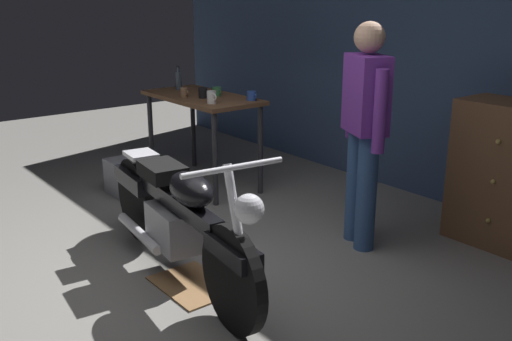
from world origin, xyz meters
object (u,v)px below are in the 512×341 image
Objects in this scene: mug_white_ceramic at (212,97)px; mug_blue_enamel at (252,96)px; person_standing at (365,126)px; wooden_dresser at (510,176)px; mug_brown_stoneware at (184,92)px; bottle at (178,80)px; mug_green_speckled at (217,91)px; mug_black_matte at (203,93)px; motorcycle at (176,215)px; storage_bin at (129,178)px.

mug_blue_enamel is (0.10, 0.38, -0.01)m from mug_white_ceramic.
person_standing is 1.16m from wooden_dresser.
mug_white_ceramic is at bearing 2.81° from mug_brown_stoneware.
bottle is at bearing 155.68° from mug_brown_stoneware.
mug_green_speckled is at bearing 67.96° from mug_brown_stoneware.
bottle is at bearing -167.82° from mug_blue_enamel.
wooden_dresser is 2.31m from mug_blue_enamel.
mug_green_speckled is at bearing 10.13° from bottle.
mug_white_ceramic is (0.31, -0.27, 0.01)m from mug_green_speckled.
mug_black_matte is (-2.53, -1.05, 0.40)m from wooden_dresser.
mug_green_speckled is 0.41m from mug_white_ceramic.
bottle is at bearing 168.60° from mug_white_ceramic.
motorcycle reaches higher than mug_blue_enamel.
mug_black_matte is at bearing 67.04° from storage_bin.
person_standing reaches higher than motorcycle.
person_standing reaches higher than bottle.
mug_white_ceramic is at bearing -41.12° from mug_green_speckled.
mug_green_speckled is (-2.56, -0.87, 0.39)m from wooden_dresser.
mug_green_speckled is at bearing -161.12° from wooden_dresser.
mug_brown_stoneware is at bearing -142.75° from mug_blue_enamel.
person_standing is at bearing 2.80° from bottle.
bottle reaches higher than mug_black_matte.
mug_black_matte is 0.30m from mug_white_ceramic.
storage_bin is at bearing -124.80° from mug_blue_enamel.
bottle is (-0.95, -0.21, 0.05)m from mug_blue_enamel.
person_standing is at bearing -129.16° from wooden_dresser.
person_standing is (0.38, 1.38, 0.48)m from motorcycle.
motorcycle is at bearing -31.93° from bottle.
bottle reaches higher than storage_bin.
mug_brown_stoneware is 0.87× the size of mug_blue_enamel.
storage_bin is 4.21× the size of mug_brown_stoneware.
mug_blue_enamel is at bearing -160.38° from wooden_dresser.
mug_green_speckled is 0.48× the size of bottle.
wooden_dresser reaches higher than mug_green_speckled.
wooden_dresser is at bearing 27.01° from mug_white_ceramic.
motorcycle is at bearing -115.76° from wooden_dresser.
wooden_dresser reaches higher than mug_blue_enamel.
mug_black_matte is (0.14, 0.12, -0.00)m from mug_brown_stoneware.
bottle is at bearing -162.61° from wooden_dresser.
bottle is (-0.29, 0.75, 0.83)m from storage_bin.
wooden_dresser is at bearing 17.39° from bottle.
person_standing reaches higher than mug_white_ceramic.
motorcycle is 2.07m from mug_green_speckled.
storage_bin is (-1.74, 0.51, -0.28)m from motorcycle.
mug_white_ceramic is 0.88m from bottle.
wooden_dresser is 10.52× the size of mug_brown_stoneware.
storage_bin is (-2.82, -1.73, -0.38)m from wooden_dresser.
mug_white_ceramic is (-1.55, -0.29, 0.03)m from person_standing.
storage_bin is (-2.12, -0.87, -0.76)m from person_standing.
mug_brown_stoneware and mug_black_matte have the same top height.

